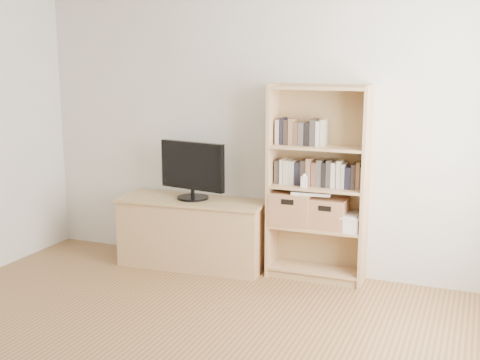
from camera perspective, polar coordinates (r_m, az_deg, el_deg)
The scene contains 11 objects.
back_wall at distance 5.47m, azimuth 2.27°, elevation 4.96°, with size 4.50×0.02×2.60m, color beige.
tv_stand at distance 5.67m, azimuth -4.44°, elevation -5.07°, with size 1.34×0.50×0.62m, color tan.
bookshelf at distance 5.23m, azimuth 7.36°, elevation -0.38°, with size 0.85×0.30×1.70m, color tan.
television at distance 5.54m, azimuth -4.54°, elevation 0.94°, with size 0.68×0.05×0.54m, color black.
books_row_mid at distance 5.24m, azimuth 7.43°, elevation 0.61°, with size 0.80×0.16×0.21m, color #3D3632.
books_row_upper at distance 5.23m, azimuth 5.51°, elevation 4.50°, with size 0.40×0.15×0.21m, color #3D3632.
baby_monitor at distance 5.16m, azimuth 6.09°, elevation -0.18°, with size 0.05×0.03×0.10m, color white.
basket_left at distance 5.34m, azimuth 4.92°, elevation -2.65°, with size 0.36×0.29×0.29m, color #AC784D.
basket_right at distance 5.26m, azimuth 8.38°, elevation -3.12°, with size 0.32×0.26×0.26m, color #AC784D.
laptop at distance 5.25m, azimuth 6.85°, elevation -1.14°, with size 0.33×0.23×0.03m, color white.
magazine_stack at distance 5.24m, azimuth 10.37°, elevation -4.03°, with size 0.18×0.26×0.12m, color silver.
Camera 1 is at (1.86, -2.61, 1.89)m, focal length 45.00 mm.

